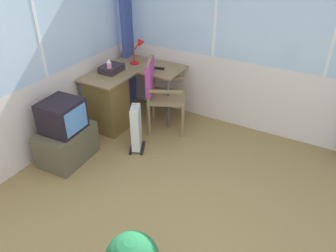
{
  "coord_description": "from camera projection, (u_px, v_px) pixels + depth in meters",
  "views": [
    {
      "loc": [
        -1.66,
        -0.9,
        2.46
      ],
      "look_at": [
        1.03,
        0.62,
        0.57
      ],
      "focal_mm": 36.05,
      "sensor_mm": 36.0,
      "label": 1
    }
  ],
  "objects": [
    {
      "name": "paper_tray",
      "position": [
        111.0,
        69.0,
        4.46
      ],
      "size": [
        0.31,
        0.24,
        0.09
      ],
      "primitive_type": "cube",
      "rotation": [
        0.0,
        0.0,
        0.03
      ],
      "color": "#2B252A",
      "rests_on": "desk"
    },
    {
      "name": "tv_on_stand",
      "position": [
        66.0,
        135.0,
        3.89
      ],
      "size": [
        0.67,
        0.48,
        0.77
      ],
      "color": "brown",
      "rests_on": "ground"
    },
    {
      "name": "spray_bottle",
      "position": [
        109.0,
        67.0,
        4.35
      ],
      "size": [
        0.06,
        0.06,
        0.22
      ],
      "color": "pink",
      "rests_on": "desk"
    },
    {
      "name": "east_window_panel",
      "position": [
        270.0,
        33.0,
        3.97
      ],
      "size": [
        0.07,
        4.15,
        2.66
      ],
      "color": "silver",
      "rests_on": "ground"
    },
    {
      "name": "curtain_corner",
      "position": [
        127.0,
        19.0,
        4.73
      ],
      "size": [
        0.27,
        0.1,
        2.56
      ],
      "primitive_type": "cube",
      "rotation": [
        0.0,
        0.0,
        0.11
      ],
      "color": "#3B4A8B",
      "rests_on": "ground"
    },
    {
      "name": "tv_remote",
      "position": [
        159.0,
        68.0,
        4.56
      ],
      "size": [
        0.08,
        0.16,
        0.02
      ],
      "primitive_type": "cube",
      "rotation": [
        0.0,
        0.0,
        0.24
      ],
      "color": "black",
      "rests_on": "desk"
    },
    {
      "name": "wooden_armchair",
      "position": [
        157.0,
        86.0,
        4.38
      ],
      "size": [
        0.64,
        0.64,
        0.97
      ],
      "color": "olive",
      "rests_on": "ground"
    },
    {
      "name": "desk",
      "position": [
        110.0,
        100.0,
        4.51
      ],
      "size": [
        1.16,
        1.03,
        0.74
      ],
      "color": "olive",
      "rests_on": "ground"
    },
    {
      "name": "desk_lamp",
      "position": [
        140.0,
        47.0,
        4.65
      ],
      "size": [
        0.24,
        0.21,
        0.35
      ],
      "color": "red",
      "rests_on": "desk"
    },
    {
      "name": "space_heater",
      "position": [
        136.0,
        127.0,
        4.11
      ],
      "size": [
        0.33,
        0.27,
        0.59
      ],
      "color": "silver",
      "rests_on": "ground"
    }
  ]
}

